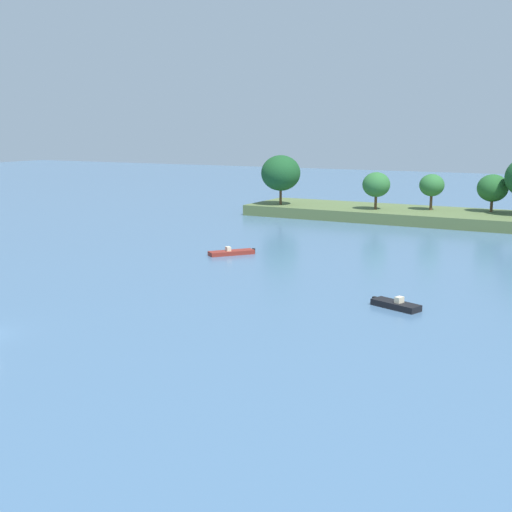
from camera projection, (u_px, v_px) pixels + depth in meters
The scene contains 3 objects.
treeline_island at pixel (448, 202), 105.47m from camera, with size 63.48×14.65×10.66m.
small_motorboat at pixel (396, 305), 55.68m from camera, with size 4.54×2.80×1.03m.
fishing_skiff at pixel (232, 252), 79.23m from camera, with size 4.63×5.21×0.99m.
Camera 1 is at (39.78, -31.09, 14.80)m, focal length 46.80 mm.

